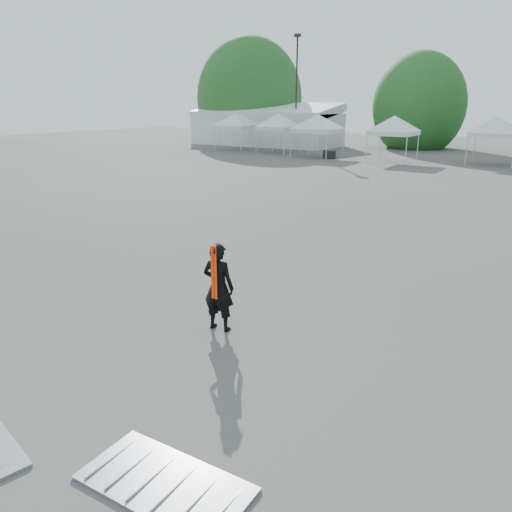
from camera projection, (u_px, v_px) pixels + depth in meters
The scene contains 13 objects.
ground at pixel (278, 283), 12.25m from camera, with size 120.00×120.00×0.00m, color #474442.
marquee at pixel (266, 126), 51.17m from camera, with size 15.00×6.25×4.23m.
light_pole_west at pixel (296, 86), 47.17m from camera, with size 0.60×0.25×10.30m.
tree_far_w at pixel (249, 100), 54.89m from camera, with size 4.80×4.80×7.30m.
tree_mid_w at pixel (419, 106), 47.36m from camera, with size 4.16×4.16×6.33m.
tent_a at pixel (236, 116), 45.74m from camera, with size 4.43×4.43×3.88m.
tent_b at pixel (278, 117), 43.13m from camera, with size 4.20×4.20×3.88m.
tent_c at pixel (318, 118), 39.58m from camera, with size 4.72×4.72×3.88m.
tent_d at pixel (395, 119), 36.35m from camera, with size 4.40×4.40×3.88m.
tent_e at pixel (497, 120), 34.36m from camera, with size 4.46×4.46×3.88m.
man at pixel (218, 287), 9.51m from camera, with size 0.69×0.50×1.75m.
barrier_mid at pixel (165, 483), 5.76m from camera, with size 2.04×1.06×0.06m.
crate_west at pixel (329, 155), 39.17m from camera, with size 0.80×0.62×0.62m, color black.
Camera 1 is at (5.79, -9.97, 4.24)m, focal length 35.00 mm.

